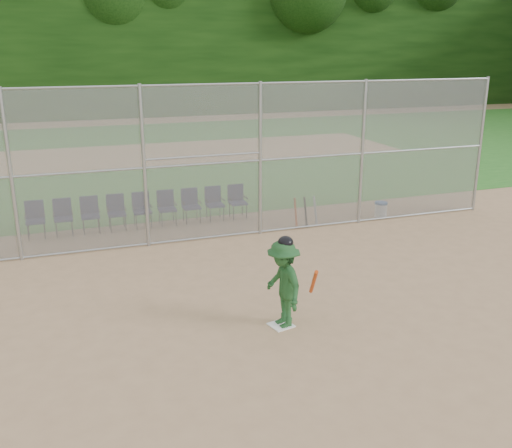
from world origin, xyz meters
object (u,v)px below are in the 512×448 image
object	(u,v)px
home_plate	(281,325)
water_cooler	(381,210)
batter_at_plate	(283,283)
chair_0	(35,220)

from	to	relation	value
home_plate	water_cooler	xyz separation A→B (m)	(5.31, 5.36, 0.23)
home_plate	batter_at_plate	world-z (taller)	batter_at_plate
batter_at_plate	water_cooler	distance (m)	7.55
batter_at_plate	water_cooler	xyz separation A→B (m)	(5.28, 5.36, -0.58)
home_plate	water_cooler	bearing A→B (deg)	45.28
chair_0	home_plate	bearing A→B (deg)	-58.06
water_cooler	chair_0	world-z (taller)	chair_0
batter_at_plate	chair_0	size ratio (longest dim) A/B	1.77
batter_at_plate	chair_0	distance (m)	8.00
batter_at_plate	chair_0	xyz separation A→B (m)	(-4.25, 6.76, -0.34)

